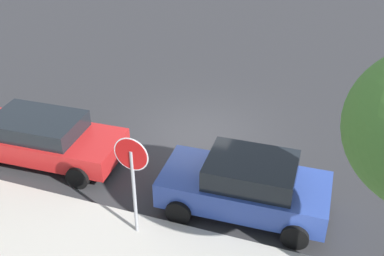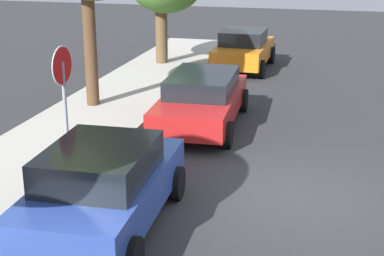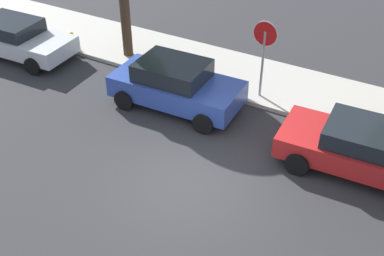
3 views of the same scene
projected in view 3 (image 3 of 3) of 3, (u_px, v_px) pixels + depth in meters
ground_plane at (189, 183)px, 12.46m from camera, size 60.00×60.00×0.00m
sidewalk_curb at (272, 84)px, 16.42m from camera, size 32.00×3.01×0.14m
stop_sign at (264, 47)px, 14.70m from camera, size 0.81×0.08×2.71m
parked_car_blue at (176, 84)px, 15.00m from camera, size 4.15×2.17×1.53m
parked_car_red at (369, 149)px, 12.43m from camera, size 4.59×2.22×1.37m
parked_car_silver at (15, 37)px, 17.92m from camera, size 4.57×2.17×1.37m
fire_hydrant at (72, 41)px, 18.52m from camera, size 0.30×0.22×0.72m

